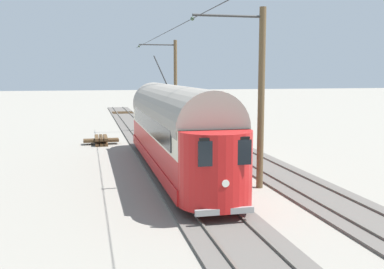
{
  "coord_description": "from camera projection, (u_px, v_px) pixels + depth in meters",
  "views": [
    {
      "loc": [
        6.53,
        25.26,
        4.87
      ],
      "look_at": [
        1.67,
        4.13,
        1.95
      ],
      "focal_mm": 42.49,
      "sensor_mm": 36.0,
      "label": 1
    }
  ],
  "objects": [
    {
      "name": "catenary_pole_foreground",
      "position": [
        174.0,
        85.0,
        37.32
      ],
      "size": [
        3.18,
        0.28,
        7.57
      ],
      "color": "brown",
      "rests_on": "ground"
    },
    {
      "name": "catenary_pole_mid_near",
      "position": [
        259.0,
        95.0,
        18.96
      ],
      "size": [
        3.18,
        0.28,
        7.57
      ],
      "color": "brown",
      "rests_on": "ground"
    },
    {
      "name": "vintage_streetcar",
      "position": [
        175.0,
        127.0,
        22.33
      ],
      "size": [
        2.65,
        17.11,
        5.81
      ],
      "color": "red",
      "rests_on": "ground"
    },
    {
      "name": "track_end_bumper",
      "position": [
        208.0,
        132.0,
        34.9
      ],
      "size": [
        1.8,
        0.6,
        0.8
      ],
      "primitive_type": "cube",
      "color": "#B2A519",
      "rests_on": "ground"
    },
    {
      "name": "spare_tie_stack",
      "position": [
        101.0,
        140.0,
        31.46
      ],
      "size": [
        2.4,
        2.4,
        0.54
      ],
      "color": "#47331E",
      "rests_on": "ground"
    },
    {
      "name": "track_streetcar_siding",
      "position": [
        241.0,
        154.0,
        27.32
      ],
      "size": [
        2.8,
        80.0,
        0.18
      ],
      "color": "#56514C",
      "rests_on": "ground"
    },
    {
      "name": "track_adjacent_siding",
      "position": [
        163.0,
        157.0,
        26.26
      ],
      "size": [
        2.8,
        80.0,
        0.18
      ],
      "color": "#56514C",
      "rests_on": "ground"
    },
    {
      "name": "ground_plane",
      "position": [
        204.0,
        157.0,
        26.49
      ],
      "size": [
        220.0,
        220.0,
        0.0
      ],
      "primitive_type": "plane",
      "color": "gray"
    }
  ]
}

